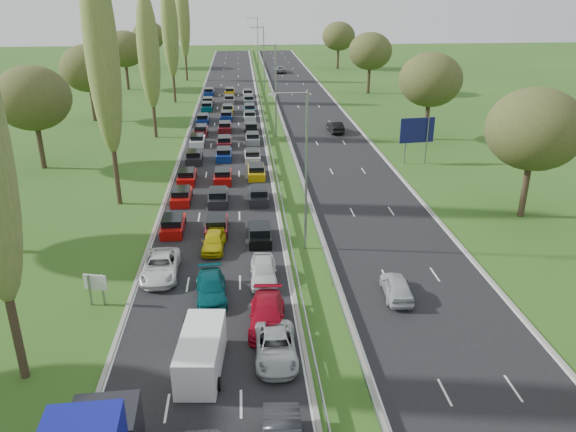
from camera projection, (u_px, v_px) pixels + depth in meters
name	position (u px, v px, depth m)	size (l,w,h in m)	color
ground	(275.00, 133.00, 77.05)	(260.00, 260.00, 0.00)	#2B5019
near_carriageway	(226.00, 130.00, 78.84)	(10.50, 215.00, 0.04)	black
far_carriageway	(321.00, 128.00, 79.88)	(10.50, 215.00, 0.04)	black
central_reservation	(274.00, 125.00, 79.15)	(2.36, 215.00, 0.32)	gray
lamp_columns	(276.00, 91.00, 72.94)	(0.18, 140.18, 12.00)	gray
poplar_row	(133.00, 49.00, 60.23)	(2.80, 127.80, 22.44)	#2D2116
woodland_left	(21.00, 104.00, 56.08)	(8.00, 166.00, 11.10)	#2D2116
woodland_right	(454.00, 91.00, 63.35)	(8.00, 153.00, 11.10)	#2D2116
traffic_queue_fill	(225.00, 135.00, 74.19)	(8.98, 69.63, 0.80)	#A50C0A
near_car_2	(160.00, 266.00, 38.50)	(2.41, 5.23, 1.45)	silver
near_car_7	(211.00, 288.00, 35.80)	(1.90, 4.66, 1.35)	#054C52
near_car_8	(214.00, 241.00, 42.47)	(1.63, 4.05, 1.38)	#BEB00C
near_car_10	(276.00, 347.00, 29.92)	(2.21, 4.80, 1.33)	#9DA2A6
near_car_11	(267.00, 315.00, 32.76)	(2.05, 5.04, 1.46)	#A40A1E
near_car_12	(264.00, 270.00, 37.91)	(1.77, 4.40, 1.50)	silver
far_car_0	(397.00, 287.00, 35.90)	(1.65, 4.10, 1.40)	#B0B4BA
far_car_1	(335.00, 127.00, 77.10)	(1.62, 4.64, 1.53)	black
far_car_2	(280.00, 69.00, 131.92)	(2.56, 5.55, 1.54)	gray
white_van_rear	(201.00, 350.00, 29.04)	(2.05, 5.23, 2.10)	white
info_sign	(96.00, 285.00, 34.75)	(1.47, 0.50, 2.10)	gray
direction_sign	(417.00, 132.00, 62.44)	(3.98, 0.58, 5.20)	gray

